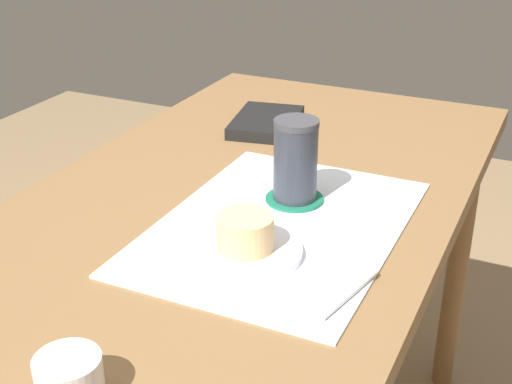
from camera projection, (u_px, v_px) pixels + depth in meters
dining_table at (239, 243)px, 1.20m from camera, size 1.30×0.68×0.73m
placemat at (280, 226)px, 1.07m from camera, size 0.48×0.34×0.00m
pastry_plate at (245, 251)px, 0.99m from camera, size 0.16×0.16×0.01m
pastry at (245, 232)px, 0.97m from camera, size 0.08×0.08×0.05m
coffee_coaster at (294, 199)px, 1.14m from camera, size 0.09×0.09×0.00m
coffee_mug at (296, 159)px, 1.12m from camera, size 0.10×0.07×0.13m
teaspoon at (350, 293)px, 0.90m from camera, size 0.13×0.04×0.01m
sugar_bowl at (69, 378)px, 0.73m from camera, size 0.07×0.07×0.05m
small_book at (266, 122)px, 1.46m from camera, size 0.20×0.16×0.02m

